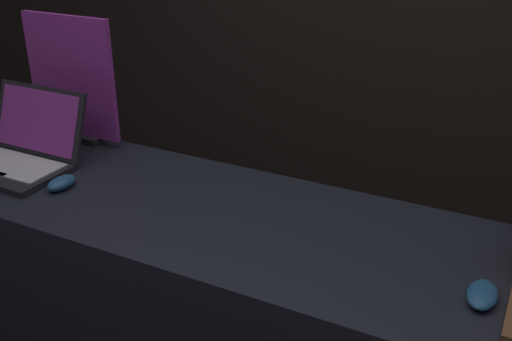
{
  "coord_description": "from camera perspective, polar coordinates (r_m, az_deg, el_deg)",
  "views": [
    {
      "loc": [
        0.65,
        -0.93,
        1.71
      ],
      "look_at": [
        0.01,
        0.3,
        1.07
      ],
      "focal_mm": 42.0,
      "sensor_mm": 36.0,
      "label": 1
    }
  ],
  "objects": [
    {
      "name": "mouse_front",
      "position": [
        1.85,
        -18.03,
        -1.13
      ],
      "size": [
        0.06,
        0.1,
        0.04
      ],
      "color": "navy",
      "rests_on": "display_counter"
    },
    {
      "name": "mouse_back",
      "position": [
        1.39,
        20.75,
        -11.0
      ],
      "size": [
        0.06,
        0.11,
        0.03
      ],
      "color": "navy",
      "rests_on": "display_counter"
    },
    {
      "name": "promo_stand_front",
      "position": [
        2.16,
        -17.12,
        8.0
      ],
      "size": [
        0.36,
        0.07,
        0.44
      ],
      "color": "black",
      "rests_on": "display_counter"
    },
    {
      "name": "laptop_front",
      "position": [
        2.04,
        -21.53,
        1.85
      ],
      "size": [
        0.36,
        0.31,
        0.23
      ],
      "color": "black",
      "rests_on": "display_counter"
    }
  ]
}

